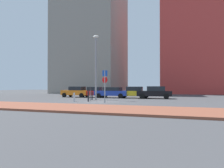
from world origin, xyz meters
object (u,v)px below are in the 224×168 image
object	(u,v)px
street_lamp	(96,62)
traffic_bollard_near	(92,96)
parking_sign_post	(105,82)
traffic_bollard_mid	(74,97)
parked_car_red	(94,92)
parked_car_blue	(112,92)
traffic_bollard_far	(88,96)
parked_car_black	(155,92)
parking_meter	(90,92)
parked_car_yellow	(135,92)
parked_car_orange	(76,92)

from	to	relation	value
street_lamp	traffic_bollard_near	world-z (taller)	street_lamp
parking_sign_post	traffic_bollard_mid	distance (m)	3.78
parked_car_red	parked_car_blue	xyz separation A→B (m)	(2.64, -0.05, 0.01)
parking_sign_post	street_lamp	distance (m)	5.09
parked_car_blue	traffic_bollard_mid	distance (m)	7.85
traffic_bollard_mid	traffic_bollard_far	world-z (taller)	traffic_bollard_far
parked_car_black	parking_meter	bearing A→B (deg)	-136.54
street_lamp	traffic_bollard_near	distance (m)	3.97
street_lamp	traffic_bollard_mid	distance (m)	5.31
parked_car_blue	traffic_bollard_near	size ratio (longest dim) A/B	4.75
parked_car_black	traffic_bollard_near	bearing A→B (deg)	-143.81
parked_car_red	parking_meter	xyz separation A→B (m)	(2.06, -5.99, 0.17)
parked_car_yellow	traffic_bollard_mid	xyz separation A→B (m)	(-4.68, -8.04, -0.33)
parking_meter	traffic_bollard_far	world-z (taller)	parking_meter
traffic_bollard_near	traffic_bollard_far	xyz separation A→B (m)	(0.53, -2.18, 0.06)
street_lamp	traffic_bollard_far	distance (m)	4.72
parked_car_black	parking_sign_post	xyz separation A→B (m)	(-3.90, -8.07, 1.15)
parking_meter	street_lamp	distance (m)	3.85
parked_car_red	traffic_bollard_far	size ratio (longest dim) A/B	3.86
parking_meter	parked_car_black	bearing A→B (deg)	43.46
traffic_bollard_near	parked_car_blue	bearing A→B (deg)	79.67
traffic_bollard_far	traffic_bollard_mid	bearing A→B (deg)	-150.22
parking_meter	street_lamp	size ratio (longest dim) A/B	0.19
parking_sign_post	parking_meter	world-z (taller)	parking_sign_post
parking_meter	traffic_bollard_mid	bearing A→B (deg)	-120.27
parked_car_blue	traffic_bollard_far	world-z (taller)	parked_car_blue
street_lamp	traffic_bollard_mid	world-z (taller)	street_lamp
parked_car_yellow	traffic_bollard_far	world-z (taller)	parked_car_yellow
parked_car_red	traffic_bollard_mid	size ratio (longest dim) A/B	4.59
parked_car_red	parked_car_yellow	size ratio (longest dim) A/B	0.93
parking_meter	traffic_bollard_near	bearing A→B (deg)	104.34
parked_car_yellow	traffic_bollard_far	size ratio (longest dim) A/B	4.16
parked_car_red	street_lamp	bearing A→B (deg)	-64.96
parking_meter	traffic_bollard_near	size ratio (longest dim) A/B	1.49
parked_car_blue	street_lamp	bearing A→B (deg)	-98.13
parked_car_blue	traffic_bollard_near	distance (m)	4.87
parking_sign_post	street_lamp	size ratio (longest dim) A/B	0.41
parked_car_orange	parked_car_red	distance (m)	2.78
parked_car_blue	traffic_bollard_mid	size ratio (longest dim) A/B	5.06
parked_car_orange	parked_car_red	xyz separation A→B (m)	(2.78, 0.16, -0.04)
parking_sign_post	parking_meter	distance (m)	3.36
parked_car_red	parked_car_black	world-z (taller)	parked_car_black
parked_car_orange	parked_car_yellow	world-z (taller)	parked_car_orange
parked_car_black	street_lamp	size ratio (longest dim) A/B	0.59
parked_car_yellow	street_lamp	world-z (taller)	street_lamp
street_lamp	traffic_bollard_near	size ratio (longest dim) A/B	7.82
parked_car_orange	parking_sign_post	world-z (taller)	parking_sign_post
parked_car_black	parking_sign_post	size ratio (longest dim) A/B	1.42
traffic_bollard_far	parking_sign_post	bearing A→B (deg)	-25.31
parked_car_orange	parked_car_blue	world-z (taller)	parked_car_orange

